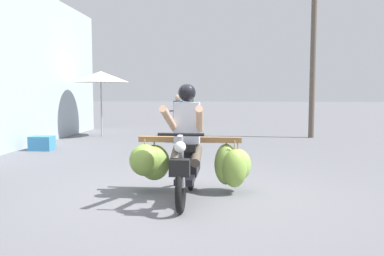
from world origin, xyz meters
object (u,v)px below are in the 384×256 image
object	(u,v)px
motorbike_distant_ahead_right	(178,121)
motorbike_main_loaded	(190,159)
utility_pole	(313,40)
motorbike_distant_ahead_left	(191,111)
market_umbrella_near_shop	(101,77)
produce_crate	(42,143)

from	to	relation	value
motorbike_distant_ahead_right	motorbike_main_loaded	bearing A→B (deg)	-82.20
motorbike_distant_ahead_right	utility_pole	distance (m)	5.05
motorbike_distant_ahead_left	utility_pole	distance (m)	8.48
motorbike_distant_ahead_right	utility_pole	world-z (taller)	utility_pole
market_umbrella_near_shop	motorbike_main_loaded	bearing A→B (deg)	-64.46
motorbike_main_loaded	market_umbrella_near_shop	world-z (taller)	market_umbrella_near_shop
motorbike_main_loaded	market_umbrella_near_shop	xyz separation A→B (m)	(-3.57, 7.47, 1.45)
motorbike_distant_ahead_right	market_umbrella_near_shop	size ratio (longest dim) A/B	0.75
motorbike_distant_ahead_left	produce_crate	bearing A→B (deg)	-106.16
motorbike_distant_ahead_right	utility_pole	size ratio (longest dim) A/B	0.26
motorbike_distant_ahead_left	market_umbrella_near_shop	bearing A→B (deg)	-109.31
produce_crate	utility_pole	size ratio (longest dim) A/B	0.09
market_umbrella_near_shop	produce_crate	size ratio (longest dim) A/B	3.86
utility_pole	motorbike_main_loaded	bearing A→B (deg)	-113.47
motorbike_distant_ahead_left	motorbike_distant_ahead_right	size ratio (longest dim) A/B	1.00
utility_pole	motorbike_distant_ahead_right	bearing A→B (deg)	-168.25
motorbike_main_loaded	produce_crate	bearing A→B (deg)	134.67
motorbike_distant_ahead_left	market_umbrella_near_shop	size ratio (longest dim) A/B	0.75
produce_crate	motorbike_distant_ahead_right	bearing A→B (deg)	39.49
utility_pole	market_umbrella_near_shop	bearing A→B (deg)	-178.39
motorbike_main_loaded	motorbike_distant_ahead_left	distance (m)	14.45
motorbike_main_loaded	produce_crate	size ratio (longest dim) A/B	3.24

